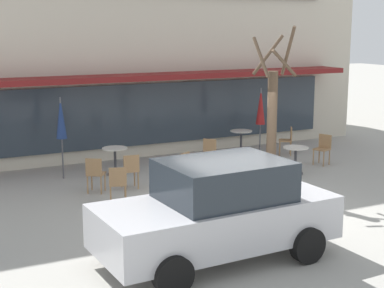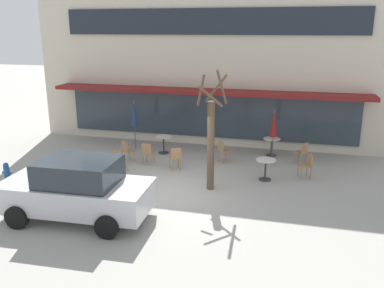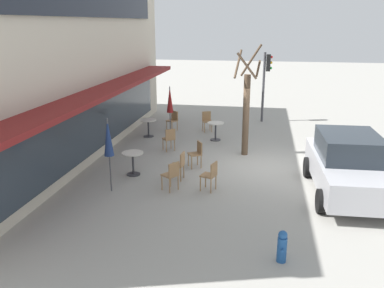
% 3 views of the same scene
% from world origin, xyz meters
% --- Properties ---
extents(ground_plane, '(80.00, 80.00, 0.00)m').
position_xyz_m(ground_plane, '(0.00, 0.00, 0.00)').
color(ground_plane, '#9E9B93').
extents(building_facade, '(16.44, 9.10, 7.61)m').
position_xyz_m(building_facade, '(0.00, 9.97, 3.80)').
color(building_facade, beige).
rests_on(building_facade, ground).
extents(cafe_table_near_wall, '(0.70, 0.70, 0.76)m').
position_xyz_m(cafe_table_near_wall, '(2.98, 2.07, 0.52)').
color(cafe_table_near_wall, '#333338').
rests_on(cafe_table_near_wall, ground).
extents(cafe_table_streetside, '(0.70, 0.70, 0.76)m').
position_xyz_m(cafe_table_streetside, '(-1.52, 4.21, 0.52)').
color(cafe_table_streetside, '#333338').
rests_on(cafe_table_streetside, ground).
extents(cafe_table_by_tree, '(0.70, 0.70, 0.76)m').
position_xyz_m(cafe_table_by_tree, '(3.00, 4.99, 0.52)').
color(cafe_table_by_tree, '#333338').
rests_on(cafe_table_by_tree, ground).
extents(patio_umbrella_green_folded, '(0.28, 0.28, 2.20)m').
position_xyz_m(patio_umbrella_green_folded, '(3.09, 4.04, 1.63)').
color(patio_umbrella_green_folded, '#4C4C51').
rests_on(patio_umbrella_green_folded, ground).
extents(patio_umbrella_cream_folded, '(0.28, 0.28, 2.20)m').
position_xyz_m(patio_umbrella_cream_folded, '(-2.91, 4.44, 1.63)').
color(patio_umbrella_cream_folded, '#4C4C51').
rests_on(patio_umbrella_cream_folded, ground).
extents(cafe_chair_0, '(0.52, 0.52, 0.89)m').
position_xyz_m(cafe_chair_0, '(4.40, 2.64, 0.53)').
color(cafe_chair_0, '#9E754C').
rests_on(cafe_chair_0, ground).
extents(cafe_chair_1, '(0.56, 0.56, 0.89)m').
position_xyz_m(cafe_chair_1, '(-2.57, 2.69, 0.53)').
color(cafe_chair_1, '#9E754C').
rests_on(cafe_chair_1, ground).
extents(cafe_chair_2, '(0.43, 0.43, 0.89)m').
position_xyz_m(cafe_chair_2, '(-1.66, 2.65, 0.53)').
color(cafe_chair_2, '#9E754C').
rests_on(cafe_chair_2, ground).
extents(cafe_chair_3, '(0.55, 0.55, 0.89)m').
position_xyz_m(cafe_chair_3, '(4.23, 4.18, 0.53)').
color(cafe_chair_3, '#9E754C').
rests_on(cafe_chair_3, ground).
extents(cafe_chair_4, '(0.55, 0.55, 0.89)m').
position_xyz_m(cafe_chair_4, '(-0.42, 2.30, 0.53)').
color(cafe_chair_4, '#9E754C').
rests_on(cafe_chair_4, ground).
extents(cafe_chair_5, '(0.50, 0.50, 0.89)m').
position_xyz_m(cafe_chair_5, '(-2.38, 1.57, 0.53)').
color(cafe_chair_5, '#9E754C').
rests_on(cafe_chair_5, ground).
extents(cafe_chair_6, '(0.56, 0.56, 0.89)m').
position_xyz_m(cafe_chair_6, '(1.17, 3.63, 0.53)').
color(cafe_chair_6, '#9E754C').
rests_on(cafe_chair_6, ground).
extents(parked_sedan, '(4.27, 2.15, 1.76)m').
position_xyz_m(parked_sedan, '(-1.91, -2.30, 0.88)').
color(parked_sedan, '#B7B7BC').
rests_on(parked_sedan, ground).
extents(street_tree, '(0.89, 0.96, 4.04)m').
position_xyz_m(street_tree, '(1.27, 0.76, 1.76)').
color(street_tree, brown).
rests_on(street_tree, ground).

